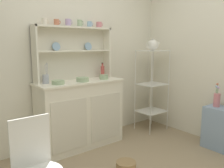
{
  "coord_description": "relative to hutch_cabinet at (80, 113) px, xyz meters",
  "views": [
    {
      "loc": [
        -1.54,
        -1.32,
        1.39
      ],
      "look_at": [
        0.37,
        1.12,
        0.86
      ],
      "focal_mm": 37.7,
      "sensor_mm": 36.0,
      "label": 1
    }
  ],
  "objects": [
    {
      "name": "jam_bottle",
      "position": [
        0.44,
        0.09,
        0.53
      ],
      "size": [
        0.06,
        0.06,
        0.22
      ],
      "color": "#B74C47",
      "rests_on": "hutch_cabinet"
    },
    {
      "name": "wire_chair",
      "position": [
        -1.01,
        -1.05,
        0.05
      ],
      "size": [
        0.36,
        0.36,
        0.85
      ],
      "rotation": [
        0.0,
        0.0,
        -0.23
      ],
      "color": "white",
      "rests_on": "ground"
    },
    {
      "name": "cup_rose_5",
      "position": [
        0.41,
        0.12,
        1.19
      ],
      "size": [
        0.09,
        0.08,
        0.08
      ],
      "color": "#D17A84",
      "rests_on": "hutch_shelf_unit"
    },
    {
      "name": "hutch_cabinet",
      "position": [
        0.0,
        0.0,
        0.0
      ],
      "size": [
        1.18,
        0.45,
        0.91
      ],
      "color": "silver",
      "rests_on": "ground"
    },
    {
      "name": "cup_terracotta_1",
      "position": [
        -0.24,
        0.12,
        1.19
      ],
      "size": [
        0.08,
        0.07,
        0.08
      ],
      "color": "#C67556",
      "rests_on": "hutch_shelf_unit"
    },
    {
      "name": "bakers_rack",
      "position": [
        1.25,
        -0.15,
        0.33
      ],
      "size": [
        0.43,
        0.37,
        1.29
      ],
      "color": "silver",
      "rests_on": "ground"
    },
    {
      "name": "bowl_floral_medium",
      "position": [
        0.0,
        -0.07,
        0.47
      ],
      "size": [
        0.16,
        0.16,
        0.05
      ],
      "primitive_type": "cylinder",
      "color": "#9EB78E",
      "rests_on": "hutch_cabinet"
    },
    {
      "name": "wall_back",
      "position": [
        -0.02,
        0.26,
        0.78
      ],
      "size": [
        3.84,
        0.05,
        2.5
      ],
      "primitive_type": "cube",
      "color": "silver",
      "rests_on": "ground"
    },
    {
      "name": "flower_vase",
      "position": [
        1.42,
        -1.15,
        0.2
      ],
      "size": [
        0.08,
        0.08,
        0.32
      ],
      "color": "#D17A84",
      "rests_on": "side_shelf_blue"
    },
    {
      "name": "cup_lilac_2",
      "position": [
        -0.08,
        0.12,
        1.2
      ],
      "size": [
        0.09,
        0.07,
        0.09
      ],
      "color": "#B79ECC",
      "rests_on": "hutch_shelf_unit"
    },
    {
      "name": "hutch_shelf_unit",
      "position": [
        -0.0,
        0.17,
        0.86
      ],
      "size": [
        1.1,
        0.18,
        0.71
      ],
      "color": "silver",
      "rests_on": "hutch_cabinet"
    },
    {
      "name": "bowl_mixing_large",
      "position": [
        -0.34,
        -0.07,
        0.47
      ],
      "size": [
        0.15,
        0.15,
        0.05
      ],
      "primitive_type": "cylinder",
      "color": "#9EB78E",
      "rests_on": "hutch_cabinet"
    },
    {
      "name": "utensil_jar",
      "position": [
        -0.43,
        0.08,
        0.5
      ],
      "size": [
        0.08,
        0.08,
        0.25
      ],
      "color": "#B2B7C6",
      "rests_on": "hutch_cabinet"
    },
    {
      "name": "cup_sage_3",
      "position": [
        0.09,
        0.12,
        1.2
      ],
      "size": [
        0.08,
        0.06,
        0.09
      ],
      "color": "#9EB78E",
      "rests_on": "hutch_shelf_unit"
    },
    {
      "name": "cup_sky_4",
      "position": [
        0.25,
        0.12,
        1.19
      ],
      "size": [
        0.08,
        0.06,
        0.08
      ],
      "color": "#8EB2D1",
      "rests_on": "hutch_shelf_unit"
    },
    {
      "name": "side_shelf_blue",
      "position": [
        1.42,
        -1.27,
        -0.18
      ],
      "size": [
        0.28,
        0.48,
        0.56
      ],
      "primitive_type": "cube",
      "color": "#849EBC",
      "rests_on": "ground"
    },
    {
      "name": "porcelain_teapot",
      "position": [
        1.24,
        -0.15,
        0.91
      ],
      "size": [
        0.26,
        0.17,
        0.19
      ],
      "color": "white",
      "rests_on": "bakers_rack"
    },
    {
      "name": "cup_cream_0",
      "position": [
        -0.4,
        0.12,
        1.19
      ],
      "size": [
        0.08,
        0.07,
        0.08
      ],
      "color": "silver",
      "rests_on": "hutch_shelf_unit"
    },
    {
      "name": "bowl_cream_small",
      "position": [
        0.34,
        -0.07,
        0.47
      ],
      "size": [
        0.12,
        0.12,
        0.06
      ],
      "primitive_type": "cylinder",
      "color": "#9EB78E",
      "rests_on": "hutch_cabinet"
    },
    {
      "name": "floor_basket",
      "position": [
        0.02,
        -0.92,
        -0.4
      ],
      "size": [
        0.22,
        0.22,
        0.13
      ],
      "primitive_type": "cylinder",
      "color": "#93754C",
      "rests_on": "ground"
    }
  ]
}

